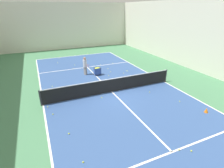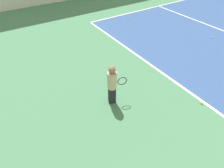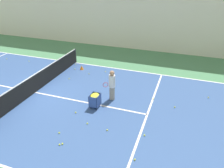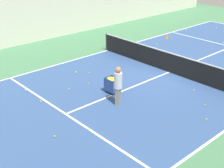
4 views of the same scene
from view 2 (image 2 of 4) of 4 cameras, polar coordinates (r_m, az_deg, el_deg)
name	(u,v)px [view 2 (image 2 of 4)]	position (r m, az deg, el deg)	size (l,w,h in m)	color
line_baseline_near	(148,63)	(7.18, 11.67, 6.76)	(9.83, 0.10, 0.00)	white
player_near_baseline	(112,83)	(4.89, 0.10, 0.30)	(0.34, 0.62, 1.34)	black
tennis_ball_8	(198,2)	(15.59, 26.24, 22.88)	(0.07, 0.07, 0.07)	yellow
tennis_ball_15	(128,19)	(11.12, 5.20, 20.36)	(0.07, 0.07, 0.07)	yellow
tennis_ball_22	(182,8)	(13.88, 21.76, 22.16)	(0.07, 0.07, 0.07)	yellow
tennis_ball_24	(202,103)	(6.00, 27.20, -5.46)	(0.07, 0.07, 0.07)	yellow
tennis_ball_29	(212,37)	(10.17, 29.96, 13.03)	(0.07, 0.07, 0.07)	yellow
tennis_ball_31	(160,14)	(12.21, 15.45, 21.09)	(0.07, 0.07, 0.07)	yellow
tennis_ball_34	(148,11)	(12.60, 11.62, 22.28)	(0.07, 0.07, 0.07)	yellow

